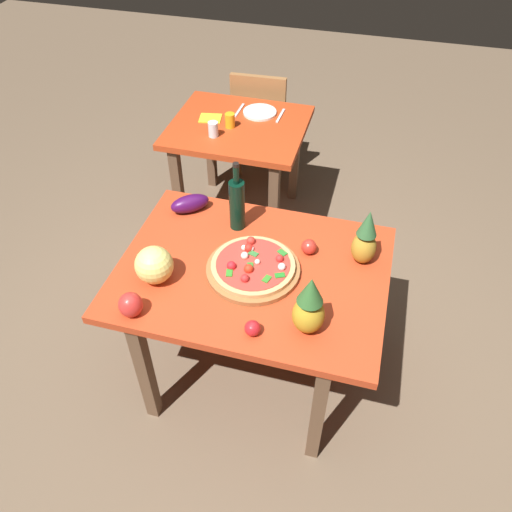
% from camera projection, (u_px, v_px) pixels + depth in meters
% --- Properties ---
extents(ground_plane, '(10.00, 10.00, 0.00)m').
position_uv_depth(ground_plane, '(253.00, 363.00, 2.84)').
color(ground_plane, brown).
extents(display_table, '(1.22, 0.92, 0.75)m').
position_uv_depth(display_table, '(253.00, 282.00, 2.39)').
color(display_table, brown).
rests_on(display_table, ground_plane).
extents(background_table, '(0.86, 0.74, 0.75)m').
position_uv_depth(background_table, '(239.00, 142.00, 3.35)').
color(background_table, brown).
rests_on(background_table, ground_plane).
extents(dining_chair, '(0.42, 0.42, 0.85)m').
position_uv_depth(dining_chair, '(261.00, 117.00, 3.86)').
color(dining_chair, '#986336').
rests_on(dining_chair, ground_plane).
extents(pizza_board, '(0.42, 0.42, 0.02)m').
position_uv_depth(pizza_board, '(253.00, 269.00, 2.30)').
color(pizza_board, '#986336').
rests_on(pizza_board, display_table).
extents(pizza, '(0.38, 0.38, 0.06)m').
position_uv_depth(pizza, '(253.00, 265.00, 2.29)').
color(pizza, tan).
rests_on(pizza, pizza_board).
extents(wine_bottle, '(0.08, 0.08, 0.37)m').
position_uv_depth(wine_bottle, '(237.00, 204.00, 2.44)').
color(wine_bottle, black).
rests_on(wine_bottle, display_table).
extents(pineapple_left, '(0.13, 0.13, 0.29)m').
position_uv_depth(pineapple_left, '(309.00, 307.00, 1.99)').
color(pineapple_left, '#BC9123').
rests_on(pineapple_left, display_table).
extents(pineapple_right, '(0.11, 0.11, 0.29)m').
position_uv_depth(pineapple_right, '(365.00, 240.00, 2.27)').
color(pineapple_right, '#B08529').
rests_on(pineapple_right, display_table).
extents(melon, '(0.17, 0.17, 0.17)m').
position_uv_depth(melon, '(154.00, 265.00, 2.22)').
color(melon, '#EAE175').
rests_on(melon, display_table).
extents(bell_pepper, '(0.10, 0.10, 0.11)m').
position_uv_depth(bell_pepper, '(131.00, 305.00, 2.10)').
color(bell_pepper, red).
rests_on(bell_pepper, display_table).
extents(eggplant, '(0.21, 0.19, 0.09)m').
position_uv_depth(eggplant, '(190.00, 204.00, 2.60)').
color(eggplant, '#3F0F48').
rests_on(eggplant, display_table).
extents(tomato_at_corner, '(0.07, 0.07, 0.07)m').
position_uv_depth(tomato_at_corner, '(252.00, 328.00, 2.04)').
color(tomato_at_corner, red).
rests_on(tomato_at_corner, display_table).
extents(tomato_beside_pepper, '(0.07, 0.07, 0.07)m').
position_uv_depth(tomato_beside_pepper, '(309.00, 247.00, 2.38)').
color(tomato_beside_pepper, red).
rests_on(tomato_beside_pepper, display_table).
extents(drinking_glass_juice, '(0.06, 0.06, 0.09)m').
position_uv_depth(drinking_glass_juice, '(230.00, 120.00, 3.21)').
color(drinking_glass_juice, '#F3A41C').
rests_on(drinking_glass_juice, background_table).
extents(drinking_glass_water, '(0.06, 0.06, 0.09)m').
position_uv_depth(drinking_glass_water, '(213.00, 129.00, 3.13)').
color(drinking_glass_water, silver).
rests_on(drinking_glass_water, background_table).
extents(dinner_plate, '(0.22, 0.22, 0.02)m').
position_uv_depth(dinner_plate, '(260.00, 112.00, 3.36)').
color(dinner_plate, white).
rests_on(dinner_plate, background_table).
extents(fork_utensil, '(0.02, 0.18, 0.01)m').
position_uv_depth(fork_utensil, '(239.00, 110.00, 3.39)').
color(fork_utensil, silver).
rests_on(fork_utensil, background_table).
extents(knife_utensil, '(0.02, 0.18, 0.01)m').
position_uv_depth(knife_utensil, '(281.00, 116.00, 3.34)').
color(knife_utensil, silver).
rests_on(knife_utensil, background_table).
extents(napkin_folded, '(0.16, 0.14, 0.01)m').
position_uv_depth(napkin_folded, '(210.00, 118.00, 3.31)').
color(napkin_folded, yellow).
rests_on(napkin_folded, background_table).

